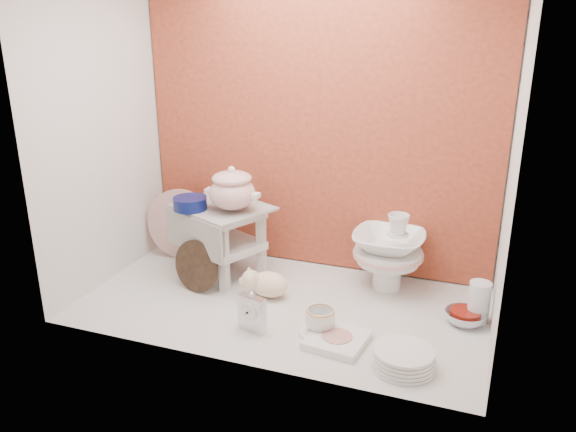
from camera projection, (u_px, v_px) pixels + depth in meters
name	position (u px, v px, depth m)	size (l,w,h in m)	color
ground	(282.00, 304.00, 2.62)	(1.80, 1.80, 0.00)	silver
niche_shell	(296.00, 92.00, 2.47)	(1.86, 1.03, 1.53)	#B14A2C
step_stool	(224.00, 241.00, 2.86)	(0.42, 0.36, 0.36)	silver
soup_tureen	(232.00, 189.00, 2.70)	(0.26, 0.26, 0.22)	white
cobalt_bowl	(190.00, 203.00, 2.75)	(0.16, 0.16, 0.06)	#0A134C
floral_platter	(181.00, 224.00, 3.06)	(0.38, 0.05, 0.38)	silver
blue_white_vase	(216.00, 241.00, 2.99)	(0.25, 0.25, 0.26)	white
lacquer_tray	(196.00, 266.00, 2.71)	(0.25, 0.05, 0.25)	black
mantel_clock	(252.00, 312.00, 2.37)	(0.12, 0.04, 0.18)	silver
plush_pig	(269.00, 284.00, 2.66)	(0.23, 0.15, 0.13)	beige
teacup_saucer	(320.00, 331.00, 2.38)	(0.18, 0.18, 0.01)	white
gold_rim_teacup	(320.00, 320.00, 2.37)	(0.12, 0.12, 0.10)	white
lattice_dish	(337.00, 340.00, 2.30)	(0.22, 0.22, 0.03)	white
dinner_plate_stack	(403.00, 358.00, 2.14)	(0.24, 0.24, 0.07)	white
crystal_bowl	(465.00, 318.00, 2.45)	(0.17, 0.17, 0.05)	silver
clear_glass_vase	(479.00, 302.00, 2.44)	(0.09, 0.09, 0.18)	silver
porcelain_tower	(388.00, 251.00, 2.71)	(0.34, 0.34, 0.38)	white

